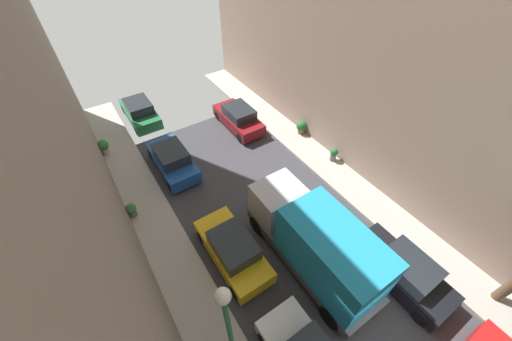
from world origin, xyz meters
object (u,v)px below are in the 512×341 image
parked_car_right_3 (239,118)px  parked_car_left_5 (140,112)px  parked_car_right_2 (403,271)px  parked_car_left_4 (172,160)px  potted_plant_2 (301,127)px  potted_plant_1 (334,154)px  potted_plant_0 (131,210)px  delivery_truck (316,243)px  potted_plant_3 (103,146)px  lamp_post (227,318)px  parked_car_left_3 (233,250)px

parked_car_right_3 → parked_car_left_5: bearing=140.3°
parked_car_left_5 → parked_car_right_2: bearing=-73.0°
parked_car_left_4 → potted_plant_2: (8.41, -1.61, -0.06)m
parked_car_right_2 → potted_plant_1: bearing=67.5°
parked_car_left_4 → potted_plant_1: parked_car_left_4 is taller
potted_plant_1 → parked_car_right_3: bearing=114.9°
parked_car_right_3 → potted_plant_2: (3.01, -3.10, -0.06)m
parked_car_right_2 → potted_plant_2: bearing=73.4°
potted_plant_0 → parked_car_right_2: bearing=-48.3°
potted_plant_1 → parked_car_left_4: bearing=150.2°
parked_car_right_2 → delivery_truck: size_ratio=0.64×
parked_car_left_5 → potted_plant_3: size_ratio=4.32×
parked_car_right_3 → delivery_truck: bearing=-104.2°
parked_car_right_3 → potted_plant_2: 4.32m
parked_car_left_4 → potted_plant_1: bearing=-29.8°
potted_plant_3 → potted_plant_1: bearing=-36.1°
potted_plant_2 → lamp_post: bearing=-140.1°
parked_car_right_2 → lamp_post: size_ratio=0.82×
parked_car_left_3 → potted_plant_0: (-3.08, 4.78, -0.13)m
parked_car_left_4 → parked_car_right_2: 12.92m
parked_car_left_3 → parked_car_left_5: (0.00, 12.96, 0.00)m
parked_car_left_3 → potted_plant_2: bearing=32.6°
parked_car_left_5 → parked_car_right_3: size_ratio=1.00×
potted_plant_2 → parked_car_left_4: bearing=169.2°
parked_car_right_2 → potted_plant_2: 10.56m
parked_car_right_2 → potted_plant_1: (2.89, 6.98, -0.08)m
parked_car_left_4 → parked_car_right_2: size_ratio=1.00×
parked_car_left_3 → parked_car_left_5: same height
delivery_truck → potted_plant_3: (-5.76, 12.66, -1.09)m
parked_car_left_3 → potted_plant_1: size_ratio=4.85×
parked_car_right_2 → lamp_post: (-7.30, 1.49, 2.84)m
parked_car_left_5 → parked_car_right_3: bearing=-39.7°
parked_car_left_3 → lamp_post: bearing=-120.3°
potted_plant_0 → lamp_post: 8.64m
potted_plant_0 → potted_plant_3: (0.02, 5.72, 0.12)m
delivery_truck → lamp_post: 5.05m
delivery_truck → parked_car_left_5: bearing=100.1°
potted_plant_1 → potted_plant_3: size_ratio=0.89×
parked_car_left_5 → potted_plant_1: parked_car_left_5 is taller
parked_car_right_2 → potted_plant_0: 12.75m
parked_car_left_5 → lamp_post: (-1.90, -16.21, 2.84)m
potted_plant_2 → potted_plant_3: bearing=156.0°
parked_car_left_3 → potted_plant_1: (8.29, 2.24, -0.08)m
parked_car_left_3 → potted_plant_0: parked_car_left_3 is taller
potted_plant_0 → potted_plant_2: potted_plant_2 is taller
potted_plant_3 → lamp_post: 14.09m
parked_car_left_5 → parked_car_left_4: bearing=-90.0°
parked_car_left_5 → parked_car_left_3: bearing=-90.0°
parked_car_left_5 → potted_plant_1: (8.29, -10.72, -0.08)m
parked_car_left_3 → lamp_post: lamp_post is taller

